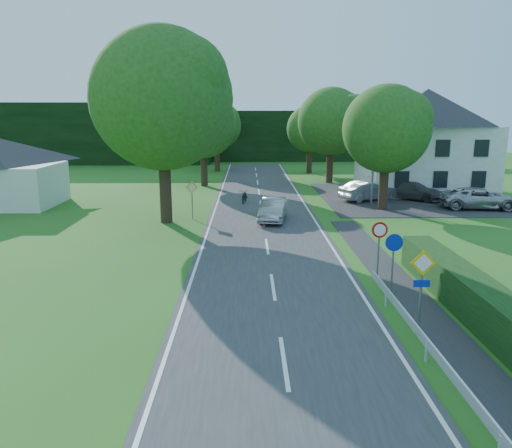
{
  "coord_description": "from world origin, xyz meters",
  "views": [
    {
      "loc": [
        -0.97,
        -6.3,
        6.58
      ],
      "look_at": [
        -0.59,
        16.14,
        1.61
      ],
      "focal_mm": 35.0,
      "sensor_mm": 36.0,
      "label": 1
    }
  ],
  "objects_px": {
    "motorcycle": "(245,196)",
    "parked_car_grey": "(413,190)",
    "parked_car_silver_b": "(480,198)",
    "moving_car": "(273,209)",
    "streetlight": "(372,144)",
    "parked_car_silver_a": "(368,191)",
    "parasol": "(375,186)"
  },
  "relations": [
    {
      "from": "motorcycle",
      "to": "parked_car_grey",
      "type": "height_order",
      "value": "parked_car_grey"
    },
    {
      "from": "parked_car_silver_b",
      "to": "parked_car_grey",
      "type": "bearing_deg",
      "value": 48.37
    },
    {
      "from": "moving_car",
      "to": "motorcycle",
      "type": "xyz_separation_m",
      "value": [
        -1.82,
        6.42,
        -0.19
      ]
    },
    {
      "from": "streetlight",
      "to": "moving_car",
      "type": "height_order",
      "value": "streetlight"
    },
    {
      "from": "streetlight",
      "to": "motorcycle",
      "type": "height_order",
      "value": "streetlight"
    },
    {
      "from": "parked_car_grey",
      "to": "motorcycle",
      "type": "bearing_deg",
      "value": 135.33
    },
    {
      "from": "streetlight",
      "to": "motorcycle",
      "type": "xyz_separation_m",
      "value": [
        -9.26,
        0.69,
        -3.92
      ]
    },
    {
      "from": "motorcycle",
      "to": "parked_car_silver_b",
      "type": "xyz_separation_m",
      "value": [
        16.56,
        -2.69,
        0.24
      ]
    },
    {
      "from": "parked_car_silver_a",
      "to": "parasol",
      "type": "relative_size",
      "value": 2.27
    },
    {
      "from": "streetlight",
      "to": "parked_car_silver_b",
      "type": "height_order",
      "value": "streetlight"
    },
    {
      "from": "moving_car",
      "to": "motorcycle",
      "type": "bearing_deg",
      "value": 114.74
    },
    {
      "from": "parked_car_silver_b",
      "to": "moving_car",
      "type": "bearing_deg",
      "value": 111.8
    },
    {
      "from": "parked_car_silver_a",
      "to": "parked_car_silver_b",
      "type": "distance_m",
      "value": 7.9
    },
    {
      "from": "parked_car_grey",
      "to": "parked_car_silver_b",
      "type": "bearing_deg",
      "value": -99.59
    },
    {
      "from": "streetlight",
      "to": "motorcycle",
      "type": "relative_size",
      "value": 4.17
    },
    {
      "from": "motorcycle",
      "to": "parasol",
      "type": "xyz_separation_m",
      "value": [
        10.35,
        2.23,
        0.39
      ]
    },
    {
      "from": "streetlight",
      "to": "parasol",
      "type": "distance_m",
      "value": 4.71
    },
    {
      "from": "streetlight",
      "to": "parasol",
      "type": "xyz_separation_m",
      "value": [
        1.09,
        2.92,
        -3.53
      ]
    },
    {
      "from": "streetlight",
      "to": "parked_car_grey",
      "type": "bearing_deg",
      "value": 27.49
    },
    {
      "from": "streetlight",
      "to": "parked_car_grey",
      "type": "relative_size",
      "value": 1.64
    },
    {
      "from": "parked_car_grey",
      "to": "streetlight",
      "type": "bearing_deg",
      "value": 157.11
    },
    {
      "from": "moving_car",
      "to": "parked_car_silver_b",
      "type": "distance_m",
      "value": 15.2
    },
    {
      "from": "parked_car_grey",
      "to": "parasol",
      "type": "relative_size",
      "value": 2.45
    },
    {
      "from": "motorcycle",
      "to": "parked_car_silver_b",
      "type": "distance_m",
      "value": 16.78
    },
    {
      "from": "parked_car_grey",
      "to": "moving_car",
      "type": "bearing_deg",
      "value": 164.05
    },
    {
      "from": "parked_car_silver_a",
      "to": "parked_car_grey",
      "type": "xyz_separation_m",
      "value": [
        3.6,
        0.43,
        -0.04
      ]
    },
    {
      "from": "motorcycle",
      "to": "parked_car_grey",
      "type": "relative_size",
      "value": 0.39
    },
    {
      "from": "parked_car_silver_b",
      "to": "parasol",
      "type": "distance_m",
      "value": 7.92
    },
    {
      "from": "motorcycle",
      "to": "parked_car_grey",
      "type": "distance_m",
      "value": 13.17
    },
    {
      "from": "streetlight",
      "to": "parasol",
      "type": "bearing_deg",
      "value": 69.59
    },
    {
      "from": "moving_car",
      "to": "parked_car_silver_b",
      "type": "xyz_separation_m",
      "value": [
        14.73,
        3.73,
        0.05
      ]
    },
    {
      "from": "moving_car",
      "to": "parked_car_grey",
      "type": "bearing_deg",
      "value": 43.32
    }
  ]
}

